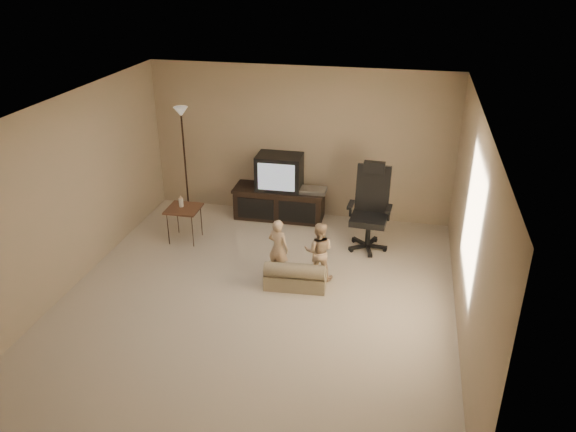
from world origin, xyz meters
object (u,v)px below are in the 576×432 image
object	(u,v)px
office_chair	(370,218)
child_sofa	(295,276)
tv_stand	(280,192)
side_table	(183,209)
floor_lamp	(183,136)
toddler_right	(319,251)
toddler_left	(278,248)

from	to	relation	value
office_chair	child_sofa	distance (m)	1.63
tv_stand	side_table	xyz separation A→B (m)	(-1.25, -1.12, 0.07)
tv_stand	floor_lamp	xyz separation A→B (m)	(-1.67, 0.04, 0.85)
side_table	toddler_right	world-z (taller)	toddler_right
tv_stand	toddler_left	world-z (taller)	tv_stand
side_table	child_sofa	xyz separation A→B (m)	(1.96, -0.97, -0.37)
tv_stand	office_chair	size ratio (longest dim) A/B	1.19
side_table	toddler_left	bearing A→B (deg)	-23.69
tv_stand	child_sofa	xyz separation A→B (m)	(0.70, -2.09, -0.30)
tv_stand	toddler_right	distance (m)	2.04
tv_stand	office_chair	distance (m)	1.72
side_table	toddler_right	xyz separation A→B (m)	(2.22, -0.68, -0.11)
tv_stand	floor_lamp	distance (m)	1.87
tv_stand	toddler_right	bearing A→B (deg)	-63.04
office_chair	floor_lamp	world-z (taller)	floor_lamp
child_sofa	toddler_right	xyz separation A→B (m)	(0.26, 0.29, 0.26)
child_sofa	toddler_right	bearing A→B (deg)	44.07
side_table	floor_lamp	bearing A→B (deg)	109.63
floor_lamp	child_sofa	bearing A→B (deg)	-41.98
tv_stand	toddler_right	world-z (taller)	tv_stand
floor_lamp	toddler_left	size ratio (longest dim) A/B	2.11
side_table	child_sofa	world-z (taller)	side_table
toddler_right	side_table	bearing A→B (deg)	-21.29
side_table	floor_lamp	size ratio (longest dim) A/B	0.41
office_chair	child_sofa	bearing A→B (deg)	-118.64
side_table	child_sofa	distance (m)	2.21
child_sofa	office_chair	bearing A→B (deg)	53.94
floor_lamp	toddler_left	world-z (taller)	floor_lamp
office_chair	floor_lamp	distance (m)	3.42
toddler_left	tv_stand	bearing A→B (deg)	-58.46
office_chair	floor_lamp	size ratio (longest dim) A/B	0.73
child_sofa	tv_stand	bearing A→B (deg)	104.52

